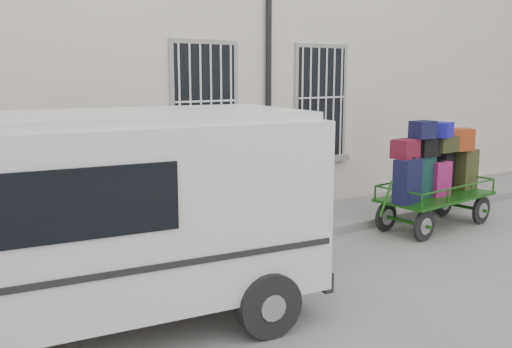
{
  "coord_description": "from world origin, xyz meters",
  "views": [
    {
      "loc": [
        -5.4,
        -5.92,
        2.85
      ],
      "look_at": [
        -0.65,
        1.0,
        1.36
      ],
      "focal_mm": 40.0,
      "sensor_mm": 36.0,
      "label": 1
    }
  ],
  "objects": [
    {
      "name": "sidewalk",
      "position": [
        0.0,
        2.2,
        0.07
      ],
      "size": [
        24.0,
        1.7,
        0.15
      ],
      "primitive_type": "cube",
      "color": "slate",
      "rests_on": "ground"
    },
    {
      "name": "luggage_cart",
      "position": [
        3.17,
        0.75,
        1.05
      ],
      "size": [
        2.82,
        1.25,
        2.02
      ],
      "rotation": [
        0.0,
        0.0,
        0.07
      ],
      "color": "black",
      "rests_on": "ground"
    },
    {
      "name": "van",
      "position": [
        -3.39,
        0.03,
        1.39
      ],
      "size": [
        5.05,
        2.7,
        2.43
      ],
      "rotation": [
        0.0,
        0.0,
        -0.13
      ],
      "color": "silver",
      "rests_on": "ground"
    },
    {
      "name": "building",
      "position": [
        0.0,
        5.5,
        3.0
      ],
      "size": [
        24.0,
        5.15,
        6.0
      ],
      "color": "beige",
      "rests_on": "ground"
    },
    {
      "name": "ground",
      "position": [
        0.0,
        0.0,
        0.0
      ],
      "size": [
        80.0,
        80.0,
        0.0
      ],
      "primitive_type": "plane",
      "color": "slate",
      "rests_on": "ground"
    }
  ]
}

